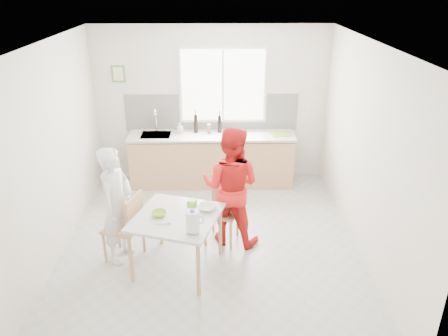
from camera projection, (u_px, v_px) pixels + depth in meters
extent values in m
plane|color=#B7B7B2|center=(211.00, 244.00, 6.05)|extent=(4.50, 4.50, 0.00)
plane|color=silver|center=(211.00, 105.00, 7.55)|extent=(4.00, 0.00, 4.00)
plane|color=silver|center=(205.00, 262.00, 3.44)|extent=(4.00, 0.00, 4.00)
plane|color=silver|center=(50.00, 155.00, 5.47)|extent=(0.00, 4.50, 4.50)
plane|color=silver|center=(367.00, 153.00, 5.52)|extent=(0.00, 4.50, 4.50)
plane|color=white|center=(208.00, 44.00, 4.95)|extent=(4.50, 4.50, 0.00)
cube|color=white|center=(223.00, 85.00, 7.40)|extent=(1.50, 0.03, 1.30)
cube|color=white|center=(223.00, 86.00, 7.38)|extent=(1.40, 0.02, 1.20)
cube|color=white|center=(223.00, 86.00, 7.37)|extent=(0.03, 0.03, 1.20)
cube|color=white|center=(211.00, 112.00, 7.59)|extent=(3.00, 0.02, 0.65)
cube|color=#4D9443|center=(118.00, 74.00, 7.29)|extent=(0.22, 0.02, 0.28)
cube|color=beige|center=(118.00, 74.00, 7.28)|extent=(0.16, 0.01, 0.22)
cube|color=tan|center=(212.00, 161.00, 7.65)|extent=(2.80, 0.60, 0.86)
cube|color=#3F3326|center=(212.00, 180.00, 7.81)|extent=(2.80, 0.54, 0.10)
cube|color=silver|center=(211.00, 135.00, 7.46)|extent=(2.84, 0.64, 0.04)
cube|color=#A5A5AA|center=(156.00, 136.00, 7.44)|extent=(0.50, 0.40, 0.03)
cylinder|color=silver|center=(156.00, 122.00, 7.51)|extent=(0.02, 0.02, 0.36)
torus|color=silver|center=(155.00, 113.00, 7.37)|extent=(0.02, 0.18, 0.18)
cube|color=silver|center=(176.00, 217.00, 5.29)|extent=(1.22, 1.22, 0.04)
cylinder|color=tan|center=(131.00, 258.00, 5.18)|extent=(0.05, 0.05, 0.69)
cylinder|color=tan|center=(160.00, 222.00, 5.93)|extent=(0.05, 0.05, 0.69)
cylinder|color=tan|center=(198.00, 270.00, 4.96)|extent=(0.05, 0.05, 0.69)
cylinder|color=tan|center=(220.00, 232.00, 5.71)|extent=(0.05, 0.05, 0.69)
cube|color=tan|center=(123.00, 227.00, 5.59)|extent=(0.54, 0.54, 0.04)
cube|color=tan|center=(135.00, 213.00, 5.44)|extent=(0.15, 0.40, 0.45)
cylinder|color=tan|center=(119.00, 233.00, 5.90)|extent=(0.04, 0.04, 0.44)
cylinder|color=tan|center=(105.00, 248.00, 5.57)|extent=(0.04, 0.04, 0.44)
cylinder|color=tan|center=(144.00, 238.00, 5.80)|extent=(0.04, 0.04, 0.44)
cylinder|color=tan|center=(131.00, 253.00, 5.48)|extent=(0.04, 0.04, 0.44)
cube|color=tan|center=(222.00, 212.00, 5.97)|extent=(0.53, 0.53, 0.04)
cube|color=tan|center=(226.00, 190.00, 6.03)|extent=(0.39, 0.15, 0.44)
cylinder|color=tan|center=(205.00, 231.00, 5.95)|extent=(0.04, 0.04, 0.43)
cylinder|color=tan|center=(231.00, 235.00, 5.86)|extent=(0.04, 0.04, 0.43)
cylinder|color=tan|center=(213.00, 218.00, 6.27)|extent=(0.04, 0.04, 0.43)
cylinder|color=tan|center=(238.00, 222.00, 6.17)|extent=(0.04, 0.04, 0.43)
imported|color=white|center=(117.00, 205.00, 5.47)|extent=(0.52, 0.65, 1.55)
imported|color=red|center=(231.00, 186.00, 5.82)|extent=(0.96, 0.84, 1.67)
imported|color=#9FD130|center=(159.00, 214.00, 5.27)|extent=(0.22, 0.22, 0.06)
imported|color=white|center=(206.00, 208.00, 5.41)|extent=(0.27, 0.27, 0.05)
cylinder|color=white|center=(193.00, 221.00, 4.89)|extent=(0.15, 0.15, 0.25)
cylinder|color=blue|center=(192.00, 211.00, 4.84)|extent=(0.05, 0.05, 0.03)
torus|color=white|center=(199.00, 220.00, 4.88)|extent=(0.12, 0.06, 0.12)
cube|color=#78CC2F|center=(192.00, 203.00, 5.48)|extent=(0.13, 0.13, 0.09)
cylinder|color=#A5A5AA|center=(163.00, 223.00, 5.10)|extent=(0.16, 0.02, 0.01)
cube|color=#7DC02C|center=(281.00, 134.00, 7.45)|extent=(0.39, 0.32, 0.01)
cylinder|color=black|center=(196.00, 124.00, 7.48)|extent=(0.07, 0.07, 0.32)
cylinder|color=black|center=(220.00, 124.00, 7.50)|extent=(0.07, 0.07, 0.30)
cylinder|color=#995221|center=(209.00, 129.00, 7.47)|extent=(0.06, 0.06, 0.16)
imported|color=#999999|center=(180.00, 128.00, 7.47)|extent=(0.10, 0.11, 0.18)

